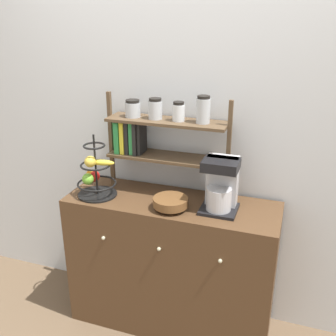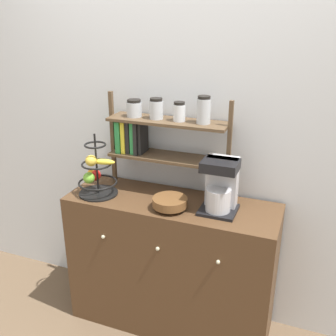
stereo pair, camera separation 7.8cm
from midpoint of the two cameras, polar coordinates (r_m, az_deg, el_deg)
name	(u,v)px [view 2 (the right image)]	position (r m, az deg, el deg)	size (l,w,h in m)	color
wall_back	(186,129)	(2.49, 3.57, 5.67)	(7.00, 0.05, 2.60)	silver
sideboard	(171,264)	(2.63, 1.33, -13.80)	(1.31, 0.45, 0.91)	#4C331E
coffee_maker	(220,186)	(2.26, 8.59, -2.57)	(0.21, 0.20, 0.32)	black
fruit_stand	(96,175)	(2.48, -9.58, -0.95)	(0.25, 0.25, 0.40)	black
wooden_bowl	(170,203)	(2.29, 1.25, -5.04)	(0.20, 0.20, 0.07)	brown
shelf_hutch	(156,132)	(2.42, -0.77, 5.31)	(0.79, 0.20, 0.63)	brown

